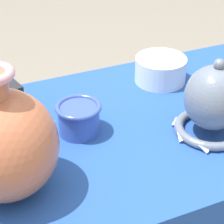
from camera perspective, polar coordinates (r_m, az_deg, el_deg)
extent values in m
cylinder|color=#38383D|center=(1.68, 12.38, -3.95)|extent=(0.04, 0.04, 0.66)
cube|color=#38383D|center=(1.09, -0.30, -3.19)|extent=(1.12, 0.60, 0.03)
cube|color=#234C9E|center=(1.08, -0.30, -2.41)|extent=(1.14, 0.62, 0.01)
ellipsoid|color=#BC6642|center=(0.86, -13.97, -4.25)|extent=(0.21, 0.21, 0.22)
torus|color=slate|center=(1.09, 12.65, -2.06)|extent=(0.17, 0.17, 0.02)
ellipsoid|color=slate|center=(1.04, 13.21, 1.83)|extent=(0.14, 0.14, 0.16)
sphere|color=slate|center=(1.00, 13.83, 6.08)|extent=(0.03, 0.03, 0.03)
cone|color=white|center=(1.16, 13.43, 0.23)|extent=(0.03, 0.03, 0.02)
cone|color=white|center=(1.14, 10.22, 0.19)|extent=(0.03, 0.01, 0.02)
cone|color=white|center=(1.10, 8.25, -1.15)|extent=(0.03, 0.03, 0.02)
cone|color=white|center=(1.04, 8.77, -3.18)|extent=(0.01, 0.03, 0.02)
cone|color=white|center=(1.02, 11.77, -4.66)|extent=(0.03, 0.03, 0.02)
cylinder|color=white|center=(1.28, 6.35, 5.53)|extent=(0.15, 0.15, 0.07)
cylinder|color=#3851A8|center=(1.05, -4.34, -1.01)|extent=(0.10, 0.10, 0.07)
torus|color=#3851A8|center=(1.03, -4.42, 0.64)|extent=(0.11, 0.11, 0.01)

